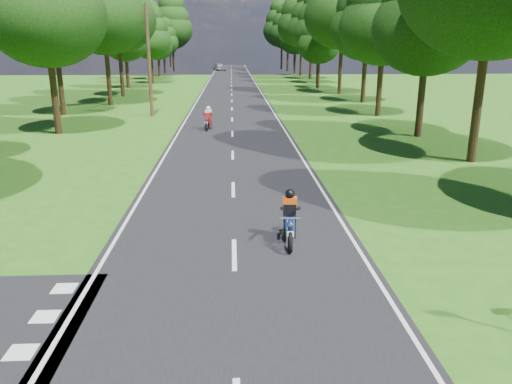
{
  "coord_description": "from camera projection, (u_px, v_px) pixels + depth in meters",
  "views": [
    {
      "loc": [
        -0.01,
        -9.93,
        5.26
      ],
      "look_at": [
        0.66,
        4.0,
        1.1
      ],
      "focal_mm": 35.0,
      "sensor_mm": 36.0,
      "label": 1
    }
  ],
  "objects": [
    {
      "name": "telegraph_pole",
      "position": [
        149.0,
        60.0,
        36.36
      ],
      "size": [
        1.2,
        0.26,
        8.0
      ],
      "color": "#382616",
      "rests_on": "ground"
    },
    {
      "name": "rider_near_blue",
      "position": [
        290.0,
        217.0,
        13.54
      ],
      "size": [
        0.73,
        1.79,
        1.45
      ],
      "primitive_type": null,
      "rotation": [
        0.0,
        0.0,
        -0.09
      ],
      "color": "#0D2896",
      "rests_on": "main_road"
    },
    {
      "name": "ground",
      "position": [
        235.0,
        292.0,
        11.01
      ],
      "size": [
        160.0,
        160.0,
        0.0
      ],
      "primitive_type": "plane",
      "color": "#296116",
      "rests_on": "ground"
    },
    {
      "name": "treeline",
      "position": [
        241.0,
        20.0,
        66.2
      ],
      "size": [
        40.0,
        115.35,
        14.78
      ],
      "color": "black",
      "rests_on": "ground"
    },
    {
      "name": "rider_far_red",
      "position": [
        208.0,
        118.0,
        31.49
      ],
      "size": [
        0.78,
        1.81,
        1.46
      ],
      "primitive_type": null,
      "rotation": [
        0.0,
        0.0,
        -0.11
      ],
      "color": "#AD0D0D",
      "rests_on": "main_road"
    },
    {
      "name": "main_road",
      "position": [
        232.0,
        90.0,
        58.86
      ],
      "size": [
        7.0,
        140.0,
        0.02
      ],
      "primitive_type": "cube",
      "color": "black",
      "rests_on": "ground"
    },
    {
      "name": "distant_car",
      "position": [
        219.0,
        67.0,
        100.65
      ],
      "size": [
        2.91,
        4.61,
        1.46
      ],
      "primitive_type": "imported",
      "rotation": [
        0.0,
        0.0,
        0.3
      ],
      "color": "#A5A7AC",
      "rests_on": "main_road"
    },
    {
      "name": "road_markings",
      "position": [
        230.0,
        91.0,
        57.06
      ],
      "size": [
        7.4,
        140.0,
        0.01
      ],
      "color": "silver",
      "rests_on": "main_road"
    }
  ]
}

